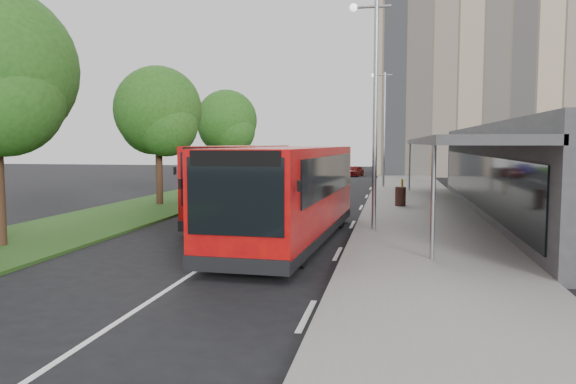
# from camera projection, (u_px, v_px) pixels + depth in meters

# --- Properties ---
(ground) EXTENTS (120.00, 120.00, 0.00)m
(ground) POSITION_uv_depth(u_px,v_px,m) (246.00, 239.00, 18.95)
(ground) COLOR black
(ground) RESTS_ON ground
(pavement) EXTENTS (5.00, 80.00, 0.15)m
(pavement) POSITION_uv_depth(u_px,v_px,m) (410.00, 190.00, 37.42)
(pavement) COLOR gray
(pavement) RESTS_ON ground
(grass_verge) EXTENTS (5.00, 80.00, 0.10)m
(grass_verge) POSITION_uv_depth(u_px,v_px,m) (223.00, 188.00, 39.81)
(grass_verge) COLOR #1C4014
(grass_verge) RESTS_ON ground
(lane_centre_line) EXTENTS (0.12, 70.00, 0.01)m
(lane_centre_line) POSITION_uv_depth(u_px,v_px,m) (310.00, 197.00, 33.63)
(lane_centre_line) COLOR silver
(lane_centre_line) RESTS_ON ground
(kerb_dashes) EXTENTS (0.12, 56.00, 0.01)m
(kerb_dashes) POSITION_uv_depth(u_px,v_px,m) (369.00, 192.00, 36.94)
(kerb_dashes) COLOR silver
(kerb_dashes) RESTS_ON ground
(office_block) EXTENTS (22.00, 12.00, 18.00)m
(office_block) POSITION_uv_depth(u_px,v_px,m) (486.00, 86.00, 56.72)
(office_block) COLOR tan
(office_block) RESTS_ON ground
(station_building) EXTENTS (7.70, 26.00, 4.00)m
(station_building) POSITION_uv_depth(u_px,v_px,m) (532.00, 170.00, 24.61)
(station_building) COLOR #2E2E30
(station_building) RESTS_ON ground
(tree_mid) EXTENTS (4.47, 4.47, 7.15)m
(tree_mid) POSITION_uv_depth(u_px,v_px,m) (158.00, 116.00, 28.69)
(tree_mid) COLOR #322014
(tree_mid) RESTS_ON ground
(tree_far) EXTENTS (4.42, 4.42, 7.05)m
(tree_far) POSITION_uv_depth(u_px,v_px,m) (227.00, 125.00, 40.45)
(tree_far) COLOR #322014
(tree_far) RESTS_ON ground
(lamp_post_near) EXTENTS (1.44, 0.28, 8.00)m
(lamp_post_near) POSITION_uv_depth(u_px,v_px,m) (373.00, 101.00, 19.74)
(lamp_post_near) COLOR gray
(lamp_post_near) RESTS_ON pavement
(lamp_post_far) EXTENTS (1.44, 0.28, 8.00)m
(lamp_post_far) POSITION_uv_depth(u_px,v_px,m) (383.00, 122.00, 39.32)
(lamp_post_far) COLOR gray
(lamp_post_far) RESTS_ON pavement
(bus_main) EXTENTS (3.31, 11.03, 3.09)m
(bus_main) POSITION_uv_depth(u_px,v_px,m) (290.00, 194.00, 18.07)
(bus_main) COLOR #BC0F0A
(bus_main) RESTS_ON ground
(bus_second) EXTENTS (3.61, 11.17, 3.11)m
(bus_second) POSITION_uv_depth(u_px,v_px,m) (245.00, 181.00, 24.22)
(bus_second) COLOR #BC0F0A
(bus_second) RESTS_ON ground
(litter_bin) EXTENTS (0.63, 0.63, 0.93)m
(litter_bin) POSITION_uv_depth(u_px,v_px,m) (400.00, 196.00, 27.54)
(litter_bin) COLOR #351C15
(litter_bin) RESTS_ON pavement
(bollard) EXTENTS (0.16, 0.16, 0.85)m
(bollard) POSITION_uv_depth(u_px,v_px,m) (402.00, 186.00, 34.73)
(bollard) COLOR yellow
(bollard) RESTS_ON pavement
(car_near) EXTENTS (1.83, 3.25, 1.05)m
(car_near) POSITION_uv_depth(u_px,v_px,m) (355.00, 171.00, 54.58)
(car_near) COLOR #530C0B
(car_near) RESTS_ON ground
(car_far) EXTENTS (1.31, 3.40, 1.10)m
(car_far) POSITION_uv_depth(u_px,v_px,m) (336.00, 167.00, 62.15)
(car_far) COLOR navy
(car_far) RESTS_ON ground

